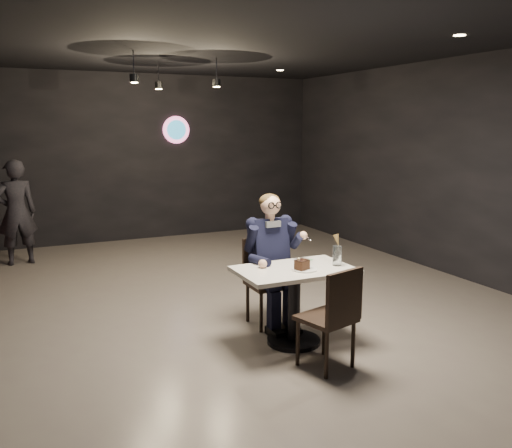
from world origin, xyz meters
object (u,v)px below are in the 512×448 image
seated_man (269,259)px  sundae_glass (337,256)px  main_table (294,306)px  chair_far (269,283)px  chair_near (326,316)px  passerby (16,212)px

seated_man → sundae_glass: bearing=-55.7°
main_table → chair_far: bearing=90.0°
chair_far → chair_near: (0.00, -1.12, 0.00)m
main_table → sundae_glass: bearing=-10.1°
chair_near → passerby: passerby is taller
seated_man → chair_far: bearing=-90.0°
chair_far → sundae_glass: 0.85m
sundae_glass → passerby: bearing=121.4°
seated_man → chair_near: bearing=-90.0°
seated_man → sundae_glass: size_ratio=7.43×
sundae_glass → passerby: 5.28m
main_table → passerby: bearing=117.7°
chair_near → seated_man: size_ratio=0.64×
seated_man → main_table: bearing=-90.0°
sundae_glass → main_table: bearing=169.9°
seated_man → passerby: (-2.33, 3.88, 0.08)m
main_table → chair_far: size_ratio=1.20×
chair_far → main_table: bearing=-90.0°
chair_far → sundae_glass: (0.43, -0.63, 0.39)m
chair_near → sundae_glass: sundae_glass is taller
chair_far → chair_near: same height
chair_far → seated_man: seated_man is taller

